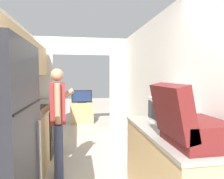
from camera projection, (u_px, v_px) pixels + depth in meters
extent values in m
cube|color=tan|center=(22.00, 55.00, 3.41)|extent=(0.32, 3.21, 0.65)
cube|color=white|center=(174.00, 94.00, 2.81)|extent=(0.06, 6.72, 2.50)
cube|color=white|center=(40.00, 94.00, 5.19)|extent=(0.65, 0.06, 2.05)
cube|color=white|center=(121.00, 93.00, 5.54)|extent=(0.65, 0.06, 2.05)
cube|color=white|center=(82.00, 46.00, 5.28)|extent=(2.80, 0.06, 0.45)
cube|color=tan|center=(19.00, 155.00, 2.69)|extent=(0.60, 1.50, 0.88)
cube|color=gray|center=(17.00, 121.00, 2.65)|extent=(0.62, 1.51, 0.03)
cube|color=tan|center=(44.00, 121.00, 4.63)|extent=(0.60, 0.99, 0.88)
cube|color=gray|center=(43.00, 102.00, 4.60)|extent=(0.62, 1.00, 0.03)
cube|color=#9EA3A8|center=(21.00, 117.00, 2.84)|extent=(0.42, 0.44, 0.00)
cube|color=tan|center=(171.00, 172.00, 2.20)|extent=(0.60, 1.55, 0.88)
cube|color=gray|center=(171.00, 132.00, 2.17)|extent=(0.62, 1.57, 0.03)
cube|color=black|center=(30.00, 106.00, 1.54)|extent=(0.01, 0.80, 0.01)
cylinder|color=#99999E|center=(40.00, 158.00, 1.84)|extent=(0.02, 0.02, 0.71)
cube|color=black|center=(36.00, 131.00, 3.79)|extent=(0.62, 0.73, 0.91)
cube|color=black|center=(54.00, 130.00, 3.84)|extent=(0.01, 0.49, 0.27)
cylinder|color=#B7B7BC|center=(54.00, 118.00, 3.83)|extent=(0.02, 0.58, 0.02)
cube|color=black|center=(19.00, 104.00, 3.70)|extent=(0.04, 0.73, 0.14)
cylinder|color=#232328|center=(41.00, 108.00, 3.62)|extent=(0.16, 0.16, 0.01)
cylinder|color=#232328|center=(44.00, 106.00, 3.93)|extent=(0.16, 0.16, 0.01)
cylinder|color=#232328|center=(27.00, 109.00, 3.58)|extent=(0.16, 0.16, 0.01)
cylinder|color=#232328|center=(31.00, 106.00, 3.89)|extent=(0.16, 0.16, 0.01)
cylinder|color=#384266|center=(59.00, 152.00, 2.88)|extent=(0.14, 0.14, 0.80)
cylinder|color=#384266|center=(59.00, 148.00, 3.04)|extent=(0.14, 0.14, 0.80)
cube|color=maroon|center=(58.00, 103.00, 2.91)|extent=(0.23, 0.23, 0.60)
cylinder|color=tan|center=(58.00, 103.00, 2.77)|extent=(0.09, 0.09, 0.57)
cylinder|color=tan|center=(58.00, 101.00, 3.05)|extent=(0.52, 0.13, 0.39)
sphere|color=tan|center=(57.00, 75.00, 2.88)|extent=(0.18, 0.18, 0.18)
cube|color=#5B1919|center=(196.00, 132.00, 1.71)|extent=(0.44, 0.53, 0.22)
cube|color=#5B1919|center=(172.00, 110.00, 1.66)|extent=(0.21, 0.53, 0.45)
cube|color=#2D2D33|center=(180.00, 109.00, 1.97)|extent=(0.26, 0.02, 0.10)
cube|color=white|center=(168.00, 111.00, 2.48)|extent=(0.35, 0.48, 0.31)
cube|color=black|center=(156.00, 112.00, 2.40)|extent=(0.01, 0.29, 0.21)
cube|color=#38383D|center=(150.00, 109.00, 2.61)|extent=(0.01, 0.10, 0.22)
cube|color=tan|center=(82.00, 113.00, 6.29)|extent=(0.70, 0.42, 0.65)
cube|color=black|center=(82.00, 102.00, 6.22)|extent=(0.28, 0.16, 0.02)
cube|color=black|center=(82.00, 96.00, 6.21)|extent=(0.63, 0.04, 0.37)
cube|color=navy|center=(82.00, 96.00, 6.19)|extent=(0.58, 0.01, 0.33)
cube|color=#B7B7BC|center=(39.00, 102.00, 4.43)|extent=(0.11, 0.19, 0.00)
cube|color=black|center=(38.00, 103.00, 4.28)|extent=(0.07, 0.11, 0.02)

